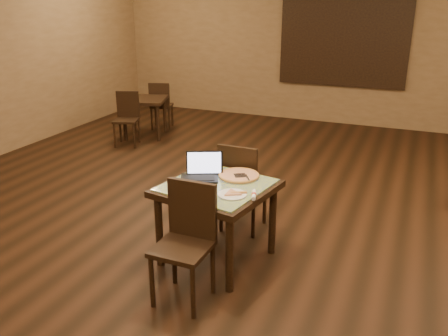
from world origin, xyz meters
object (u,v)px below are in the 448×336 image
at_px(pizza_pan, 239,177).
at_px(other_table_b_chair_near, 127,115).
at_px(tiled_table, 217,195).
at_px(laptop, 202,171).
at_px(other_table_b, 145,105).
at_px(chair_main_far, 241,183).
at_px(other_table_b_chair_far, 161,103).
at_px(chair_main_near, 187,235).

bearing_deg(pizza_pan, other_table_b_chair_near, 139.08).
relative_size(tiled_table, laptop, 2.61).
height_order(other_table_b, other_table_b_chair_near, other_table_b_chair_near).
distance_m(pizza_pan, other_table_b, 4.25).
bearing_deg(pizza_pan, chair_main_far, 107.93).
xyz_separation_m(laptop, other_table_b_chair_far, (-2.59, 3.72, -0.33)).
relative_size(chair_main_far, pizza_pan, 2.63).
bearing_deg(other_table_b_chair_near, chair_main_far, -55.75).
distance_m(chair_main_near, pizza_pan, 0.89).
xyz_separation_m(tiled_table, other_table_b, (-2.81, 3.31, -0.10)).
height_order(chair_main_far, other_table_b_chair_far, chair_main_far).
relative_size(chair_main_far, laptop, 2.36).
xyz_separation_m(chair_main_near, laptop, (-0.20, 0.72, 0.27)).
xyz_separation_m(other_table_b_chair_near, other_table_b_chair_far, (0.05, 1.02, 0.00)).
bearing_deg(chair_main_near, other_table_b_chair_far, 122.81).
height_order(laptop, other_table_b, laptop).
distance_m(chair_main_near, laptop, 0.79).
bearing_deg(other_table_b_chair_near, other_table_b, 69.25).
bearing_deg(tiled_table, other_table_b_chair_far, 136.76).
bearing_deg(laptop, tiled_table, -52.25).
bearing_deg(other_table_b_chair_near, pizza_pan, -59.01).
height_order(chair_main_near, chair_main_far, chair_main_near).
bearing_deg(tiled_table, other_table_b, 140.99).
bearing_deg(other_table_b, chair_main_far, -61.92).
relative_size(tiled_table, other_table_b_chair_far, 1.23).
distance_m(laptop, other_table_b_chair_near, 3.78).
height_order(pizza_pan, other_table_b_chair_near, other_table_b_chair_near).
bearing_deg(other_table_b, laptop, -68.95).
bearing_deg(pizza_pan, tiled_table, -116.57).
distance_m(pizza_pan, other_table_b_chair_near, 3.92).
bearing_deg(tiled_table, pizza_pan, 74.11).
xyz_separation_m(chair_main_far, laptop, (-0.20, -0.51, 0.28)).
height_order(chair_main_near, other_table_b_chair_near, chair_main_near).
bearing_deg(other_table_b_chair_near, other_table_b_chair_far, 69.25).
distance_m(chair_main_near, other_table_b_chair_far, 5.24).
height_order(chair_main_near, laptop, laptop).
distance_m(other_table_b, other_table_b_chair_near, 0.52).
xyz_separation_m(pizza_pan, other_table_b_chair_near, (-2.95, 2.56, -0.28)).
xyz_separation_m(tiled_table, chair_main_near, (0.00, -0.61, -0.11)).
xyz_separation_m(tiled_table, laptop, (-0.20, 0.10, 0.16)).
height_order(chair_main_near, other_table_b_chair_far, chair_main_near).
bearing_deg(chair_main_far, laptop, 69.58).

